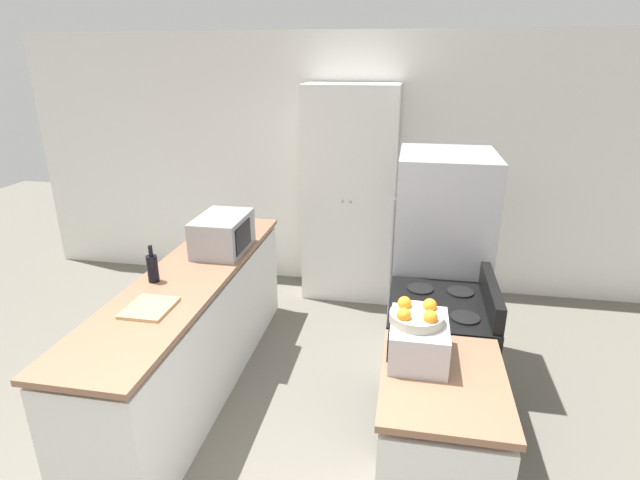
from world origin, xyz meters
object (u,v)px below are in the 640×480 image
Objects in this scene: pantry_cabinet at (350,195)px; toaster_oven at (418,340)px; refrigerator at (439,264)px; wine_bottle at (153,268)px; stove at (436,365)px; microwave at (223,233)px; fruit_bowl at (417,315)px.

pantry_cabinet is 5.57× the size of toaster_oven.
refrigerator is 6.61× the size of wine_bottle.
refrigerator is at bearing 22.69° from wine_bottle.
toaster_oven reaches higher than stove.
fruit_bowl reaches higher than microwave.
fruit_bowl reaches higher than stove.
microwave reaches higher than stove.
stove is 0.95m from fruit_bowl.
toaster_oven is at bearing -96.88° from refrigerator.
refrigerator is 2.10m from wine_bottle.
fruit_bowl reaches higher than toaster_oven.
fruit_bowl is at bearing 169.41° from toaster_oven.
toaster_oven is 1.42× the size of fruit_bowl.
pantry_cabinet reaches higher than toaster_oven.
refrigerator is (0.84, -1.14, -0.20)m from pantry_cabinet.
pantry_cabinet is 8.18× the size of wine_bottle.
microwave is at bearing 67.71° from wine_bottle.
wine_bottle is at bearing -179.26° from stove.
refrigerator is 1.69m from microwave.
pantry_cabinet is 1.43m from refrigerator.
toaster_oven is (-0.15, -0.63, 0.55)m from stove.
stove is at bearing -66.91° from pantry_cabinet.
pantry_cabinet is 7.93× the size of fruit_bowl.
fruit_bowl is at bearing -19.04° from wine_bottle.
wine_bottle is (-1.93, -0.81, 0.16)m from refrigerator.
wine_bottle reaches higher than stove.
microwave is at bearing 140.43° from toaster_oven.
wine_bottle is at bearing 161.03° from toaster_oven.
pantry_cabinet is 2.23m from wine_bottle.
wine_bottle is (-1.91, -0.02, 0.55)m from stove.
refrigerator is 6.40× the size of fruit_bowl.
pantry_cabinet reaches higher than microwave.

